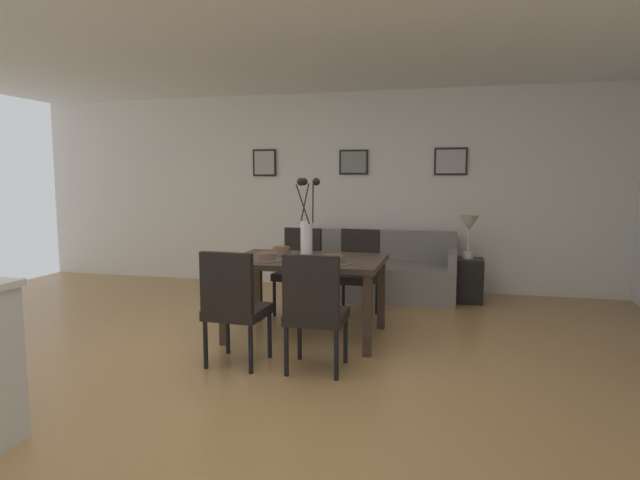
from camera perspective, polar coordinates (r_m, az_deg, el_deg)
ground_plane at (r=4.41m, az=-6.89°, el=-12.97°), size 9.00×9.00×0.00m
back_wall_panel at (r=7.28m, az=2.18°, el=5.25°), size 9.00×0.10×2.60m
ceiling_panel at (r=4.68m, az=-5.50°, el=21.02°), size 9.00×7.20×0.08m
dining_table at (r=4.96m, az=-1.44°, el=-2.92°), size 1.40×0.97×0.74m
dining_chair_near_left at (r=4.25m, az=-9.18°, el=-6.58°), size 0.46×0.46×0.92m
dining_chair_near_right at (r=5.90m, az=-2.18°, el=-2.78°), size 0.47×0.47×0.92m
dining_chair_far_left at (r=4.06m, az=-0.58°, el=-7.14°), size 0.45×0.45×0.92m
dining_chair_far_right at (r=5.77m, az=4.01°, el=-3.01°), size 0.47×0.47×0.92m
centerpiece_vase at (r=4.91m, az=-1.44°, el=1.34°), size 0.21×0.23×0.73m
placemat_near_left at (r=4.83m, az=-5.74°, el=-2.13°), size 0.32×0.32×0.01m
bowl_near_left at (r=4.83m, az=-5.75°, el=-1.69°), size 0.17×0.17×0.07m
placemat_near_right at (r=5.24m, az=-4.12°, el=-1.42°), size 0.32×0.32×0.01m
bowl_near_right at (r=5.24m, az=-4.13°, el=-1.02°), size 0.17×0.17×0.07m
placemat_far_left at (r=4.66m, az=1.58°, el=-2.42°), size 0.32×0.32×0.01m
bowl_far_left at (r=4.65m, az=1.58°, el=-1.97°), size 0.17×0.17×0.07m
sofa at (r=6.75m, az=5.61°, el=-3.61°), size 2.03×0.84×0.80m
side_table at (r=6.65m, az=15.40°, el=-4.14°), size 0.36×0.36×0.52m
table_lamp at (r=6.56m, az=15.57°, el=1.30°), size 0.22×0.22×0.51m
framed_picture_left at (r=7.51m, az=-5.92°, el=8.17°), size 0.33×0.03×0.37m
framed_picture_center at (r=7.18m, az=3.60°, el=8.26°), size 0.39×0.03×0.33m
framed_picture_right at (r=7.06m, az=13.73°, el=8.11°), size 0.41×0.03×0.35m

